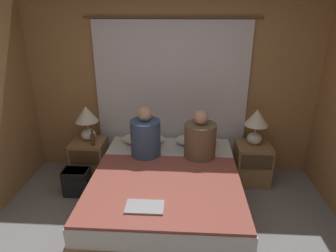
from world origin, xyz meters
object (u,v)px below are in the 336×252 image
object	(u,v)px
bed	(166,193)
lamp_right	(256,122)
nightstand_right	(252,163)
backpack_on_floor	(77,180)
person_left_in_bed	(146,137)
nightstand_left	(90,159)
person_right_in_bed	(200,140)
pillow_left	(143,139)
pillow_right	(197,140)
laptop_on_bed	(145,207)
lamp_left	(87,119)
beer_bottle_on_left_stand	(93,139)

from	to	relation	value
bed	lamp_right	xyz separation A→B (m)	(1.12, 0.78, 0.60)
nightstand_right	backpack_on_floor	world-z (taller)	nightstand_right
nightstand_right	person_left_in_bed	world-z (taller)	person_left_in_bed
bed	nightstand_left	bearing A→B (deg)	146.96
nightstand_left	person_right_in_bed	size ratio (longest dim) A/B	0.89
pillow_left	backpack_on_floor	bearing A→B (deg)	-148.20
lamp_right	person_left_in_bed	size ratio (longest dim) A/B	0.75
pillow_right	person_left_in_bed	xyz separation A→B (m)	(-0.64, -0.39, 0.20)
lamp_right	laptop_on_bed	bearing A→B (deg)	-131.41
lamp_left	person_left_in_bed	xyz separation A→B (m)	(0.84, -0.39, -0.08)
person_left_in_bed	laptop_on_bed	size ratio (longest dim) A/B	1.84
pillow_left	backpack_on_floor	xyz separation A→B (m)	(-0.80, -0.49, -0.38)
lamp_right	beer_bottle_on_left_stand	size ratio (longest dim) A/B	2.26
backpack_on_floor	pillow_left	bearing A→B (deg)	31.80
nightstand_left	lamp_left	distance (m)	0.58
lamp_left	laptop_on_bed	distance (m)	1.76
nightstand_left	backpack_on_floor	world-z (taller)	nightstand_left
pillow_right	laptop_on_bed	distance (m)	1.53
lamp_left	backpack_on_floor	bearing A→B (deg)	-94.61
lamp_left	pillow_left	xyz separation A→B (m)	(0.76, -0.00, -0.28)
lamp_right	pillow_right	size ratio (longest dim) A/B	0.82
nightstand_right	person_left_in_bed	size ratio (longest dim) A/B	0.85
lamp_right	backpack_on_floor	distance (m)	2.42
pillow_left	person_right_in_bed	bearing A→B (deg)	-27.38
pillow_left	person_left_in_bed	world-z (taller)	person_left_in_bed
lamp_right	laptop_on_bed	world-z (taller)	lamp_right
lamp_left	person_right_in_bed	xyz separation A→B (m)	(1.50, -0.39, -0.09)
lamp_right	pillow_right	bearing A→B (deg)	-179.98
person_right_in_bed	beer_bottle_on_left_stand	distance (m)	1.41
lamp_right	person_right_in_bed	bearing A→B (deg)	-152.43
nightstand_left	nightstand_right	world-z (taller)	same
nightstand_left	pillow_right	distance (m)	1.51
nightstand_right	backpack_on_floor	size ratio (longest dim) A/B	1.55
person_left_in_bed	person_right_in_bed	xyz separation A→B (m)	(0.66, 0.00, -0.02)
pillow_right	beer_bottle_on_left_stand	distance (m)	1.38
lamp_left	person_left_in_bed	world-z (taller)	person_left_in_bed
beer_bottle_on_left_stand	laptop_on_bed	bearing A→B (deg)	-56.18
person_right_in_bed	pillow_left	bearing A→B (deg)	152.62
lamp_left	beer_bottle_on_left_stand	xyz separation A→B (m)	(0.11, -0.17, -0.22)
lamp_right	person_left_in_bed	distance (m)	1.45
nightstand_left	backpack_on_floor	distance (m)	0.45
lamp_right	backpack_on_floor	world-z (taller)	lamp_right
nightstand_right	lamp_left	bearing A→B (deg)	178.75
laptop_on_bed	beer_bottle_on_left_stand	bearing A→B (deg)	123.82
pillow_right	person_left_in_bed	distance (m)	0.77
nightstand_right	pillow_left	xyz separation A→B (m)	(-1.48, 0.05, 0.30)
laptop_on_bed	lamp_left	bearing A→B (deg)	123.76
bed	beer_bottle_on_left_stand	bearing A→B (deg)	148.88
lamp_right	person_right_in_bed	distance (m)	0.84
person_left_in_bed	backpack_on_floor	distance (m)	1.06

